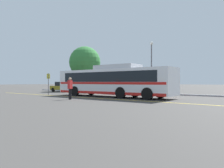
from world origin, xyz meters
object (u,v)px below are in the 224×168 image
object	(u,v)px
parked_car_2	(126,88)
pedestrian_0	(70,87)
street_lamp	(151,59)
parked_car_0	(63,87)
tree_0	(85,62)
transit_bus	(112,81)
bus_stop_sign	(48,81)
parked_car_1	(90,87)

from	to	relation	value
parked_car_2	pedestrian_0	bearing A→B (deg)	-179.56
street_lamp	parked_car_0	bearing A→B (deg)	-165.06
parked_car_2	pedestrian_0	world-z (taller)	pedestrian_0
tree_0	transit_bus	bearing A→B (deg)	-35.59
parked_car_2	bus_stop_sign	distance (m)	8.95
transit_bus	parked_car_2	bearing A→B (deg)	18.41
street_lamp	tree_0	distance (m)	12.81
parked_car_1	pedestrian_0	size ratio (longest dim) A/B	2.52
pedestrian_0	parked_car_0	bearing A→B (deg)	-144.25
bus_stop_sign	tree_0	world-z (taller)	tree_0
parked_car_1	bus_stop_sign	xyz separation A→B (m)	(-0.68, -6.12, 0.83)
bus_stop_sign	tree_0	size ratio (longest dim) A/B	0.33
transit_bus	pedestrian_0	size ratio (longest dim) A/B	7.06
transit_bus	pedestrian_0	distance (m)	4.72
transit_bus	parked_car_2	world-z (taller)	transit_bus
parked_car_0	street_lamp	world-z (taller)	street_lamp
street_lamp	transit_bus	bearing A→B (deg)	-91.78
transit_bus	street_lamp	size ratio (longest dim) A/B	1.99
bus_stop_sign	parked_car_1	bearing A→B (deg)	-6.18
bus_stop_sign	parked_car_0	bearing A→B (deg)	37.00
parked_car_0	parked_car_1	distance (m)	5.04
street_lamp	tree_0	size ratio (longest dim) A/B	0.89
transit_bus	bus_stop_sign	xyz separation A→B (m)	(-8.02, -1.47, 0.00)
parked_car_2	tree_0	distance (m)	12.44
street_lamp	parked_car_1	bearing A→B (deg)	-158.05
parked_car_0	parked_car_2	bearing A→B (deg)	92.43
parked_car_0	bus_stop_sign	xyz separation A→B (m)	(4.35, -5.81, 0.81)
pedestrian_0	parked_car_1	bearing A→B (deg)	-161.35
street_lamp	bus_stop_sign	bearing A→B (deg)	-132.00
parked_car_2	tree_0	size ratio (longest dim) A/B	0.62
parked_car_2	street_lamp	distance (m)	5.02
street_lamp	tree_0	bearing A→B (deg)	174.44
parked_car_0	bus_stop_sign	distance (m)	7.30
street_lamp	parked_car_2	bearing A→B (deg)	-120.14
parked_car_1	bus_stop_sign	world-z (taller)	bus_stop_sign
pedestrian_0	tree_0	distance (m)	18.26
transit_bus	parked_car_2	distance (m)	4.97
parked_car_1	street_lamp	world-z (taller)	street_lamp
pedestrian_0	street_lamp	xyz separation A→B (m)	(1.07, 12.32, 3.21)
parked_car_0	pedestrian_0	bearing A→B (deg)	52.98
parked_car_2	parked_car_1	bearing A→B (deg)	86.09
parked_car_2	pedestrian_0	distance (m)	9.30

